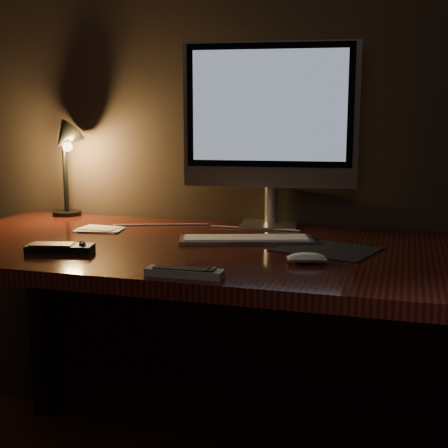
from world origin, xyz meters
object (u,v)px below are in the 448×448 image
(mouse, at_px, (307,259))
(tv_remote, at_px, (184,272))
(desk, at_px, (217,285))
(keyboard, at_px, (246,239))
(media_remote, at_px, (60,248))
(desk_lamp, at_px, (66,152))
(monitor, at_px, (270,119))

(mouse, xyz_separation_m, tv_remote, (-0.24, -0.20, 0.00))
(desk, distance_m, mouse, 0.37)
(desk, bearing_deg, keyboard, 3.77)
(desk, xyz_separation_m, mouse, (0.28, -0.20, 0.14))
(media_remote, distance_m, tv_remote, 0.41)
(media_remote, bearing_deg, keyboard, 19.36)
(media_remote, distance_m, desk_lamp, 0.60)
(monitor, relative_size, desk_lamp, 1.70)
(media_remote, xyz_separation_m, desk_lamp, (-0.26, 0.49, 0.21))
(monitor, relative_size, media_remote, 3.17)
(desk_lamp, bearing_deg, tv_remote, -33.44)
(keyboard, xyz_separation_m, media_remote, (-0.42, -0.27, 0.00))
(media_remote, bearing_deg, mouse, -6.87)
(media_remote, relative_size, desk_lamp, 0.54)
(tv_remote, bearing_deg, desk, 95.58)
(media_remote, bearing_deg, monitor, 37.41)
(keyboard, xyz_separation_m, tv_remote, (-0.04, -0.40, 0.00))
(monitor, height_order, desk_lamp, monitor)
(tv_remote, xyz_separation_m, desk_lamp, (-0.65, 0.63, 0.21))
(tv_remote, distance_m, desk_lamp, 0.93)
(monitor, xyz_separation_m, desk_lamp, (-0.70, -0.02, -0.11))
(mouse, distance_m, media_remote, 0.63)
(monitor, xyz_separation_m, keyboard, (-0.01, -0.25, -0.33))
(desk, height_order, monitor, monitor)
(monitor, bearing_deg, media_remote, -136.50)
(desk, xyz_separation_m, desk_lamp, (-0.60, 0.23, 0.35))
(keyboard, height_order, tv_remote, tv_remote)
(media_remote, relative_size, tv_remote, 1.02)
(monitor, relative_size, tv_remote, 3.24)
(desk, bearing_deg, monitor, 70.59)
(desk, height_order, tv_remote, tv_remote)
(tv_remote, height_order, desk_lamp, desk_lamp)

